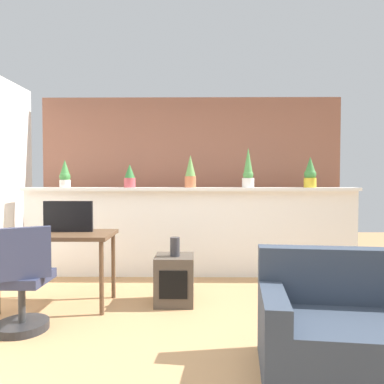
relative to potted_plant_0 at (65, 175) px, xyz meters
name	(u,v)px	position (x,y,z in m)	size (l,w,h in m)	color
ground_plane	(187,342)	(1.65, -1.92, -1.35)	(12.00, 12.00, 0.00)	tan
divider_wall	(190,233)	(1.65, 0.08, -0.78)	(4.40, 0.16, 1.15)	white
plant_shelf	(190,189)	(1.65, 0.04, -0.19)	(4.40, 0.28, 0.04)	white
brick_wall_behind	(191,182)	(1.65, 0.68, -0.10)	(4.40, 0.10, 2.50)	#935B47
potted_plant_0	(65,175)	(0.00, 0.00, 0.00)	(0.14, 0.14, 0.37)	silver
potted_plant_1	(130,176)	(0.85, 0.03, -0.02)	(0.15, 0.15, 0.31)	#B7474C
potted_plant_2	(190,172)	(1.65, 0.05, 0.04)	(0.15, 0.15, 0.43)	#C66B42
potted_plant_3	(248,171)	(2.42, 0.07, 0.06)	(0.16, 0.16, 0.53)	silver
potted_plant_4	(310,174)	(3.23, 0.03, 0.02)	(0.16, 0.16, 0.40)	gold
desk	(59,241)	(0.32, -1.09, -0.69)	(1.10, 0.60, 0.75)	brown
tv_monitor	(68,216)	(0.39, -1.01, -0.44)	(0.51, 0.04, 0.32)	black
office_chair	(22,287)	(0.26, -1.76, -0.96)	(0.52, 0.52, 0.91)	#262628
side_cube_shelf	(174,280)	(1.50, -1.01, -1.10)	(0.40, 0.41, 0.50)	#4C4238
vase_on_shelf	(175,247)	(1.51, -1.04, -0.75)	(0.10, 0.10, 0.20)	#2D2D33
couch	(381,334)	(2.94, -2.41, -1.07)	(1.64, 0.94, 0.80)	#333D4C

